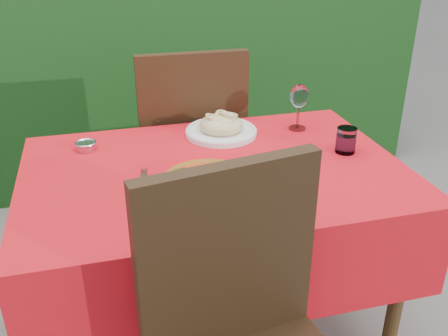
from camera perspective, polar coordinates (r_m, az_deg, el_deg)
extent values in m
plane|color=#65605C|center=(2.10, -0.92, -18.60)|extent=(60.00, 60.00, 0.00)
cube|color=black|center=(3.10, -8.19, 13.25)|extent=(3.20, 0.55, 1.60)
cube|color=#422D15|center=(1.67, -1.10, -0.82)|extent=(1.20, 0.80, 0.04)
cylinder|color=#422D15|center=(1.82, 19.11, -14.02)|extent=(0.05, 0.05, 0.70)
cylinder|color=#422D15|center=(2.12, -17.72, -7.35)|extent=(0.05, 0.05, 0.70)
cylinder|color=#422D15|center=(2.30, 10.13, -3.74)|extent=(0.05, 0.05, 0.70)
cube|color=red|center=(1.74, -1.06, -4.70)|extent=(1.26, 0.86, 0.32)
cube|color=black|center=(1.21, 0.53, -10.25)|extent=(0.46, 0.12, 0.50)
cube|color=black|center=(2.40, -4.23, 1.80)|extent=(0.47, 0.47, 0.04)
cube|color=black|center=(2.10, -3.47, 6.33)|extent=(0.46, 0.05, 0.50)
cylinder|color=black|center=(2.72, -0.69, -1.07)|extent=(0.04, 0.04, 0.47)
cylinder|color=black|center=(2.66, -8.98, -1.99)|extent=(0.04, 0.04, 0.47)
cylinder|color=black|center=(2.38, 1.51, -5.29)|extent=(0.04, 0.04, 0.47)
cylinder|color=black|center=(2.32, -7.98, -6.47)|extent=(0.04, 0.04, 0.47)
cylinder|color=silver|center=(1.51, -1.91, -2.44)|extent=(0.31, 0.31, 0.02)
cylinder|color=#B96B19|center=(1.50, -1.92, -1.82)|extent=(0.29, 0.29, 0.02)
cylinder|color=#9A2009|center=(1.50, -1.93, -1.35)|extent=(0.24, 0.24, 0.01)
cylinder|color=white|center=(1.92, -0.32, 4.11)|extent=(0.27, 0.27, 0.02)
ellipsoid|color=beige|center=(1.91, -0.33, 4.96)|extent=(0.22, 0.22, 0.08)
cylinder|color=silver|center=(1.81, 13.77, 3.11)|extent=(0.07, 0.07, 0.09)
cylinder|color=#A7CFE3|center=(1.81, 13.73, 2.71)|extent=(0.06, 0.06, 0.06)
cylinder|color=silver|center=(2.00, 8.35, 4.52)|extent=(0.07, 0.07, 0.01)
cylinder|color=silver|center=(1.98, 8.44, 5.86)|extent=(0.01, 0.01, 0.09)
ellipsoid|color=silver|center=(1.95, 8.60, 8.15)|extent=(0.07, 0.07, 0.09)
cube|color=#ADACB3|center=(1.57, -9.21, -1.75)|extent=(0.05, 0.19, 0.00)
cylinder|color=silver|center=(1.86, -15.50, 2.42)|extent=(0.07, 0.07, 0.03)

